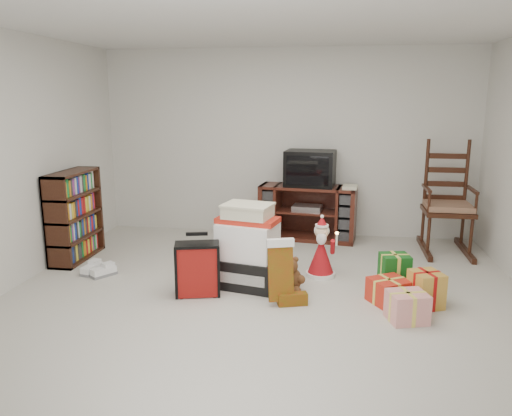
{
  "coord_description": "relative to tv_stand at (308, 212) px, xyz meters",
  "views": [
    {
      "loc": [
        0.59,
        -4.24,
        1.87
      ],
      "look_at": [
        -0.14,
        0.6,
        0.77
      ],
      "focal_mm": 35.0,
      "sensor_mm": 36.0,
      "label": 1
    }
  ],
  "objects": [
    {
      "name": "red_suitcase",
      "position": [
        -0.94,
        -2.11,
        -0.1
      ],
      "size": [
        0.43,
        0.3,
        0.6
      ],
      "rotation": [
        0.0,
        0.0,
        0.25
      ],
      "color": "maroon",
      "rests_on": "floor"
    },
    {
      "name": "room",
      "position": [
        -0.31,
        -2.24,
        0.89
      ],
      "size": [
        5.01,
        5.01,
        2.51
      ],
      "color": "beige",
      "rests_on": "ground"
    },
    {
      "name": "teddy_bear",
      "position": [
        -0.08,
        -1.88,
        -0.21
      ],
      "size": [
        0.24,
        0.21,
        0.35
      ],
      "color": "brown",
      "rests_on": "floor"
    },
    {
      "name": "tv_stand",
      "position": [
        0.0,
        0.0,
        0.0
      ],
      "size": [
        1.3,
        0.6,
        0.72
      ],
      "rotation": [
        0.0,
        0.0,
        -0.12
      ],
      "color": "#4E1F16",
      "rests_on": "floor"
    },
    {
      "name": "bookshelf",
      "position": [
        -2.64,
        -1.24,
        0.14
      ],
      "size": [
        0.28,
        0.85,
        1.04
      ],
      "color": "#371C0F",
      "rests_on": "floor"
    },
    {
      "name": "stocking",
      "position": [
        -0.14,
        -2.21,
        -0.05
      ],
      "size": [
        0.32,
        0.21,
        0.62
      ],
      "primitive_type": null,
      "rotation": [
        0.0,
        0.0,
        0.31
      ],
      "color": "#0C690B",
      "rests_on": "floor"
    },
    {
      "name": "crt_television",
      "position": [
        0.02,
        0.01,
        0.59
      ],
      "size": [
        0.68,
        0.52,
        0.46
      ],
      "rotation": [
        0.0,
        0.0,
        -0.11
      ],
      "color": "black",
      "rests_on": "tv_stand"
    },
    {
      "name": "santa_figurine",
      "position": [
        0.21,
        -1.41,
        -0.11
      ],
      "size": [
        0.32,
        0.3,
        0.65
      ],
      "color": "#A21117",
      "rests_on": "floor"
    },
    {
      "name": "mrs_claus_figurine",
      "position": [
        -0.47,
        -1.12,
        -0.16
      ],
      "size": [
        0.26,
        0.25,
        0.53
      ],
      "color": "#A21117",
      "rests_on": "floor"
    },
    {
      "name": "rocking_chair",
      "position": [
        1.7,
        -0.26,
        0.12
      ],
      "size": [
        0.58,
        0.94,
        1.41
      ],
      "rotation": [
        0.0,
        0.0,
        -0.02
      ],
      "color": "#371C0F",
      "rests_on": "floor"
    },
    {
      "name": "gift_pile",
      "position": [
        -0.51,
        -1.79,
        0.0
      ],
      "size": [
        0.74,
        0.6,
        0.82
      ],
      "rotation": [
        0.0,
        0.0,
        -0.22
      ],
      "color": "black",
      "rests_on": "floor"
    },
    {
      "name": "gift_cluster",
      "position": [
        0.92,
        -2.0,
        -0.22
      ],
      "size": [
        0.62,
        0.96,
        0.29
      ],
      "color": "red",
      "rests_on": "floor"
    },
    {
      "name": "sneaker_pair",
      "position": [
        -2.15,
        -1.73,
        -0.31
      ],
      "size": [
        0.38,
        0.29,
        0.1
      ],
      "rotation": [
        0.0,
        0.0,
        -0.35
      ],
      "color": "white",
      "rests_on": "floor"
    }
  ]
}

